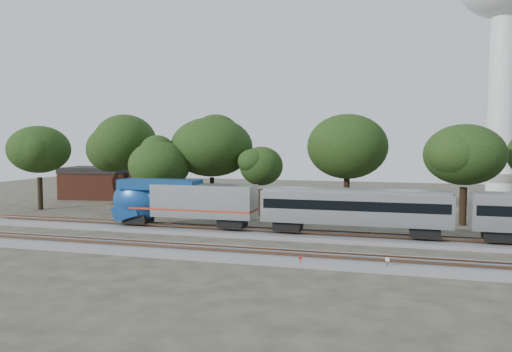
{
  "coord_description": "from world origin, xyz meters",
  "views": [
    {
      "loc": [
        12.63,
        -44.15,
        9.88
      ],
      "look_at": [
        -1.24,
        5.0,
        6.31
      ],
      "focal_mm": 35.0,
      "sensor_mm": 36.0,
      "label": 1
    }
  ],
  "objects": [
    {
      "name": "tree_3",
      "position": [
        -11.9,
        20.36,
        9.07
      ],
      "size": [
        9.23,
        9.23,
        13.02
      ],
      "color": "black",
      "rests_on": "ground"
    },
    {
      "name": "water_tower",
      "position": [
        29.78,
        49.52,
        32.5
      ],
      "size": [
        15.85,
        15.85,
        43.87
      ],
      "color": "silver",
      "rests_on": "ground"
    },
    {
      "name": "track_far",
      "position": [
        0.0,
        6.0,
        0.21
      ],
      "size": [
        160.0,
        5.0,
        0.73
      ],
      "color": "slate",
      "rests_on": "ground"
    },
    {
      "name": "tree_6",
      "position": [
        20.26,
        18.46,
        8.29
      ],
      "size": [
        8.45,
        8.45,
        11.91
      ],
      "color": "black",
      "rests_on": "ground"
    },
    {
      "name": "tree_0",
      "position": [
        -36.91,
        16.4,
        8.68
      ],
      "size": [
        8.84,
        8.84,
        12.46
      ],
      "color": "black",
      "rests_on": "ground"
    },
    {
      "name": "tree_1",
      "position": [
        -25.11,
        20.03,
        9.74
      ],
      "size": [
        9.92,
        9.92,
        13.98
      ],
      "color": "black",
      "rests_on": "ground"
    },
    {
      "name": "track_near",
      "position": [
        0.0,
        -4.0,
        0.21
      ],
      "size": [
        160.0,
        5.0,
        0.73
      ],
      "color": "slate",
      "rests_on": "ground"
    },
    {
      "name": "ground",
      "position": [
        0.0,
        0.0,
        0.0
      ],
      "size": [
        160.0,
        160.0,
        0.0
      ],
      "primitive_type": "plane",
      "color": "#383328",
      "rests_on": "ground"
    },
    {
      "name": "brick_building",
      "position": [
        -37.27,
        31.58,
        2.72
      ],
      "size": [
        11.97,
        9.0,
        5.41
      ],
      "rotation": [
        0.0,
        0.0,
        0.1
      ],
      "color": "brown",
      "rests_on": "ground"
    },
    {
      "name": "switch_lever",
      "position": [
        8.14,
        -5.2,
        0.15
      ],
      "size": [
        0.54,
        0.38,
        0.3
      ],
      "primitive_type": "cube",
      "rotation": [
        0.0,
        0.0,
        0.17
      ],
      "color": "#512D19",
      "rests_on": "ground"
    },
    {
      "name": "tree_5",
      "position": [
        5.96,
        26.45,
        9.12
      ],
      "size": [
        9.29,
        9.29,
        13.09
      ],
      "color": "black",
      "rests_on": "ground"
    },
    {
      "name": "switch_stand_white",
      "position": [
        12.11,
        -5.53,
        0.68
      ],
      "size": [
        0.33,
        0.15,
        1.07
      ],
      "rotation": [
        0.0,
        0.0,
        -0.37
      ],
      "color": "#512D19",
      "rests_on": "ground"
    },
    {
      "name": "switch_stand_red",
      "position": [
        5.53,
        -6.21,
        0.56
      ],
      "size": [
        0.28,
        0.08,
        0.88
      ],
      "rotation": [
        0.0,
        0.0,
        -0.18
      ],
      "color": "#512D19",
      "rests_on": "ground"
    },
    {
      "name": "tree_2",
      "position": [
        -17.48,
        15.59,
        6.68
      ],
      "size": [
        6.81,
        6.81,
        9.6
      ],
      "color": "black",
      "rests_on": "ground"
    },
    {
      "name": "tree_4",
      "position": [
        -4.41,
        18.8,
        6.6
      ],
      "size": [
        6.74,
        6.74,
        9.5
      ],
      "color": "black",
      "rests_on": "ground"
    }
  ]
}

